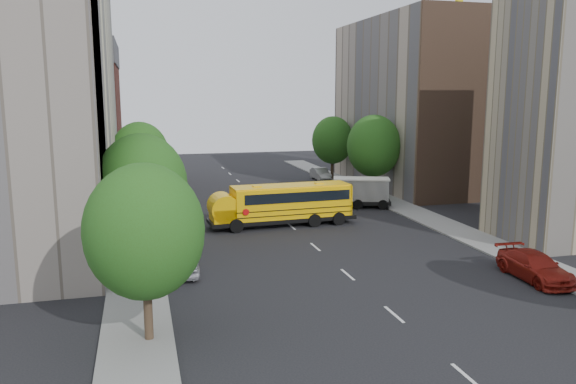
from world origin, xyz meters
name	(u,v)px	position (x,y,z in m)	size (l,w,h in m)	color
ground	(307,240)	(0.00, 0.00, 0.00)	(120.00, 120.00, 0.00)	black
sidewalk_left	(137,232)	(-11.50, 5.00, 0.06)	(3.00, 80.00, 0.12)	slate
sidewalk_right	(421,215)	(11.50, 5.00, 0.06)	(3.00, 80.00, 0.12)	slate
lane_markings	(274,211)	(0.00, 10.00, 0.01)	(0.15, 64.00, 0.01)	silver
building_left_cream	(33,95)	(-18.00, 6.00, 10.00)	(10.00, 26.00, 20.00)	beige
building_left_redbrick	(71,128)	(-18.00, 28.00, 6.50)	(10.00, 15.00, 13.00)	maroon
building_right_far	(412,104)	(18.00, 20.00, 9.00)	(10.00, 22.00, 18.00)	tan
building_right_sidewall	(469,106)	(18.00, 9.00, 9.00)	(10.10, 0.30, 18.00)	brown
street_tree_0	(145,232)	(-11.00, -14.00, 4.64)	(4.80, 4.80, 7.41)	#38281C
street_tree_1	(142,185)	(-11.00, -4.00, 4.95)	(5.12, 5.12, 7.90)	#38281C
street_tree_2	(140,155)	(-11.00, 14.00, 4.83)	(4.99, 4.99, 7.71)	#38281C
street_tree_4	(374,146)	(11.00, 14.00, 5.08)	(5.25, 5.25, 8.10)	#38281C
street_tree_5	(333,140)	(11.00, 26.00, 4.70)	(4.86, 4.86, 7.51)	#38281C
school_bus	(281,203)	(-0.68, 4.65, 1.80)	(11.55, 3.31, 3.22)	black
safari_truck	(356,192)	(7.63, 9.92, 1.40)	(6.54, 4.08, 2.65)	black
parked_car_0	(186,263)	(-8.80, -5.57, 0.64)	(1.51, 3.75, 1.28)	#B6B7BD
parked_car_1	(161,215)	(-9.60, 7.74, 0.70)	(1.48, 4.24, 1.40)	white
parked_car_3	(535,266)	(9.60, -11.41, 0.75)	(2.09, 5.14, 1.49)	maroon
parked_car_5	(321,174)	(9.60, 26.15, 0.71)	(1.51, 4.33, 1.43)	gray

